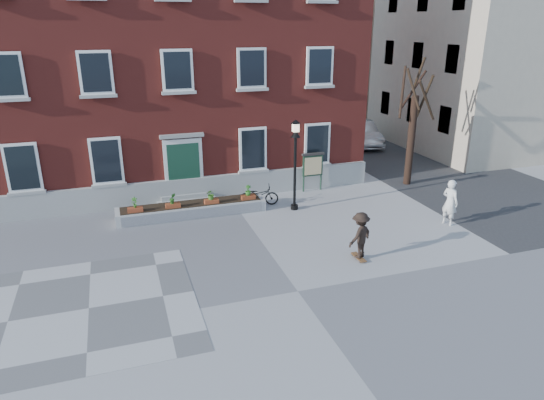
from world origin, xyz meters
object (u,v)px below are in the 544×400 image
object	(u,v)px
bicycle	(259,195)
skateboarder	(360,235)
notice_board	(313,165)
parked_car	(361,133)
lamp_post	(295,153)
bystander	(450,202)

from	to	relation	value
bicycle	skateboarder	bearing A→B (deg)	-149.98
skateboarder	notice_board	bearing A→B (deg)	79.97
parked_car	lamp_post	xyz separation A→B (m)	(-8.38, -9.70, 1.76)
bicycle	notice_board	bearing A→B (deg)	-56.53
bicycle	parked_car	bearing A→B (deg)	-34.03
bicycle	parked_car	size ratio (longest dim) A/B	0.37
parked_car	bicycle	bearing A→B (deg)	-129.12
bystander	skateboarder	xyz separation A→B (m)	(-4.85, -1.62, -0.05)
bicycle	bystander	xyz separation A→B (m)	(6.60, -4.48, 0.48)
bystander	notice_board	bearing A→B (deg)	15.91
parked_car	skateboarder	xyz separation A→B (m)	(-7.95, -14.82, 0.11)
skateboarder	bystander	bearing A→B (deg)	18.45
parked_car	notice_board	bearing A→B (deg)	-122.20
parked_car	lamp_post	size ratio (longest dim) A/B	1.20
bicycle	notice_board	world-z (taller)	notice_board
notice_board	skateboarder	bearing A→B (deg)	-100.03
bystander	notice_board	world-z (taller)	bystander
parked_car	bystander	xyz separation A→B (m)	(-3.09, -13.20, 0.16)
bicycle	parked_car	world-z (taller)	parked_car
parked_car	notice_board	world-z (taller)	notice_board
parked_car	bystander	size ratio (longest dim) A/B	2.52
parked_car	skateboarder	world-z (taller)	skateboarder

